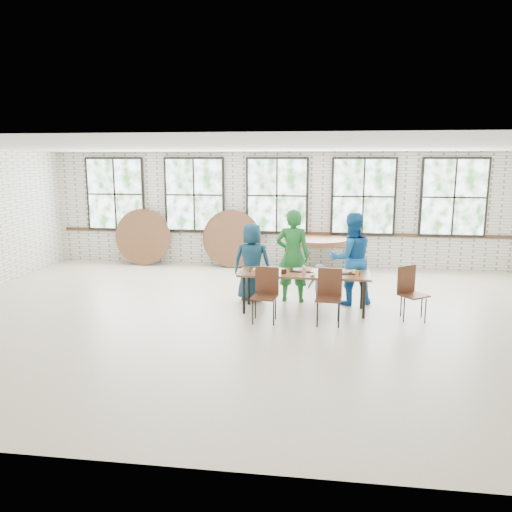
# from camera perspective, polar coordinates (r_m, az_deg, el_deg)

# --- Properties ---
(room) EXTENTS (12.00, 12.00, 12.00)m
(room) POSITION_cam_1_polar(r_m,az_deg,el_deg) (13.03, 2.41, 6.70)
(room) COLOR beige
(room) RESTS_ON ground
(dining_table) EXTENTS (2.42, 0.85, 0.74)m
(dining_table) POSITION_cam_1_polar(r_m,az_deg,el_deg) (9.26, 5.51, -2.20)
(dining_table) COLOR brown
(dining_table) RESTS_ON ground
(chair_near_left) EXTENTS (0.47, 0.45, 0.95)m
(chair_near_left) POSITION_cam_1_polar(r_m,az_deg,el_deg) (8.71, 1.12, -3.87)
(chair_near_left) COLOR #4D2919
(chair_near_left) RESTS_ON ground
(chair_near_right) EXTENTS (0.46, 0.45, 0.95)m
(chair_near_right) POSITION_cam_1_polar(r_m,az_deg,el_deg) (8.69, 8.36, -4.03)
(chair_near_right) COLOR #4D2919
(chair_near_right) RESTS_ON ground
(chair_spare) EXTENTS (0.58, 0.58, 0.95)m
(chair_spare) POSITION_cam_1_polar(r_m,az_deg,el_deg) (9.23, 17.18, -3.53)
(chair_spare) COLOR #4D2919
(chair_spare) RESTS_ON ground
(adult_teal) EXTENTS (0.79, 0.54, 1.56)m
(adult_teal) POSITION_cam_1_polar(r_m,az_deg,el_deg) (9.97, -0.45, -0.68)
(adult_teal) COLOR navy
(adult_teal) RESTS_ON ground
(adult_green) EXTENTS (0.70, 0.48, 1.85)m
(adult_green) POSITION_cam_1_polar(r_m,az_deg,el_deg) (9.86, 4.22, 0.02)
(adult_green) COLOR #1D6D2B
(adult_green) RESTS_ON ground
(toddler) EXTENTS (0.55, 0.41, 0.76)m
(toddler) POSITION_cam_1_polar(r_m,az_deg,el_deg) (9.96, 7.27, -3.13)
(toddler) COLOR #111436
(toddler) RESTS_ON ground
(adult_blue) EXTENTS (1.03, 0.91, 1.80)m
(adult_blue) POSITION_cam_1_polar(r_m,az_deg,el_deg) (9.86, 10.80, -0.30)
(adult_blue) COLOR #185DAB
(adult_blue) RESTS_ON ground
(storage_table) EXTENTS (1.87, 0.93, 0.74)m
(storage_table) POSITION_cam_1_polar(r_m,az_deg,el_deg) (12.54, 7.06, 1.20)
(storage_table) COLOR brown
(storage_table) RESTS_ON ground
(tabletop_clutter) EXTENTS (2.03, 0.64, 0.11)m
(tabletop_clutter) POSITION_cam_1_polar(r_m,az_deg,el_deg) (9.22, 6.18, -1.79)
(tabletop_clutter) COLOR black
(tabletop_clutter) RESTS_ON dining_table
(round_tops_stacked) EXTENTS (1.50, 1.50, 0.13)m
(round_tops_stacked) POSITION_cam_1_polar(r_m,az_deg,el_deg) (12.52, 7.07, 1.74)
(round_tops_stacked) COLOR brown
(round_tops_stacked) RESTS_ON storage_table
(round_tops_leaning) EXTENTS (4.00, 0.38, 1.50)m
(round_tops_leaning) POSITION_cam_1_polar(r_m,az_deg,el_deg) (13.41, -7.93, 2.02)
(round_tops_leaning) COLOR brown
(round_tops_leaning) RESTS_ON ground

